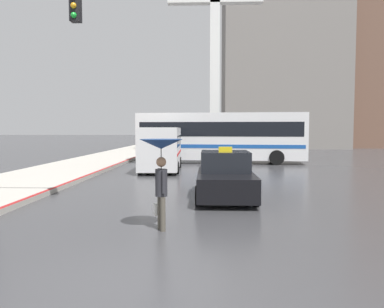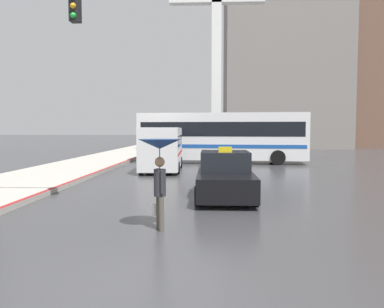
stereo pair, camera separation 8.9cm
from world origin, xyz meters
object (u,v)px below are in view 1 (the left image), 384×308
object	(u,v)px
pedestrian_with_umbrella	(161,158)
traffic_light	(22,57)
taxi	(225,177)
city_bus	(221,135)
monument_cross	(215,32)
ambulance_van	(161,147)

from	to	relation	value
pedestrian_with_umbrella	traffic_light	bearing A→B (deg)	39.21
taxi	city_bus	size ratio (longest dim) A/B	0.36
pedestrian_with_umbrella	monument_cross	world-z (taller)	monument_cross
taxi	ambulance_van	bearing A→B (deg)	-69.02
ambulance_van	city_bus	xyz separation A→B (m)	(3.46, 4.93, 0.55)
city_bus	monument_cross	world-z (taller)	monument_cross
ambulance_van	traffic_light	xyz separation A→B (m)	(-2.70, -10.09, 3.02)
taxi	city_bus	distance (m)	13.23
monument_cross	pedestrian_with_umbrella	bearing A→B (deg)	-93.60
ambulance_van	monument_cross	world-z (taller)	monument_cross
ambulance_van	city_bus	size ratio (longest dim) A/B	0.48
taxi	ambulance_van	xyz separation A→B (m)	(-3.16, 8.24, 0.63)
pedestrian_with_umbrella	ambulance_van	bearing A→B (deg)	-15.88
ambulance_van	city_bus	world-z (taller)	city_bus
traffic_light	pedestrian_with_umbrella	bearing A→B (deg)	-27.83
traffic_light	taxi	bearing A→B (deg)	17.55
taxi	ambulance_van	size ratio (longest dim) A/B	0.75
ambulance_van	traffic_light	bearing A→B (deg)	72.94
city_bus	pedestrian_with_umbrella	size ratio (longest dim) A/B	5.54
traffic_light	monument_cross	distance (m)	26.64
traffic_light	monument_cross	bearing A→B (deg)	76.65
ambulance_van	pedestrian_with_umbrella	xyz separation A→B (m)	(1.53, -12.32, 0.32)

